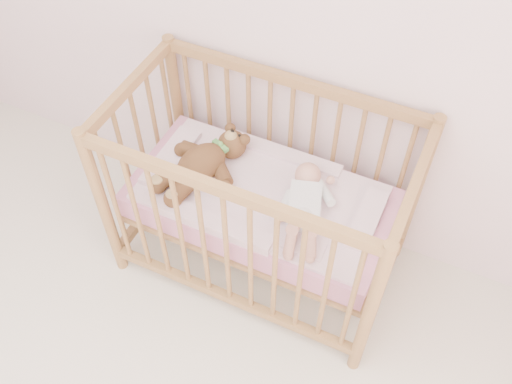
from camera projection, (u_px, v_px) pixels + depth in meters
The scene contains 5 objects.
crib at pixel (260, 201), 2.70m from camera, with size 1.36×0.76×1.00m, color #A57746, non-canonical shape.
mattress at pixel (260, 203), 2.71m from camera, with size 1.22×0.62×0.13m, color #CD809B.
blanket at pixel (261, 193), 2.65m from camera, with size 1.10×0.58×0.06m, color pink, non-canonical shape.
baby at pixel (305, 202), 2.52m from camera, with size 0.26×0.55×0.13m, color white, non-canonical shape.
teddy_bear at pixel (202, 163), 2.66m from camera, with size 0.39×0.56×0.16m, color brown, non-canonical shape.
Camera 1 is at (0.85, 0.06, 2.61)m, focal length 40.00 mm.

